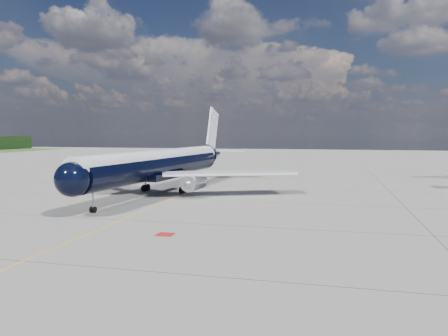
% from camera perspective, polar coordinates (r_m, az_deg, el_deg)
% --- Properties ---
extents(ground, '(320.00, 320.00, 0.00)m').
position_cam_1_polar(ground, '(79.35, -1.70, -1.90)').
color(ground, gray).
rests_on(ground, ground).
extents(taxiway_centerline, '(0.16, 160.00, 0.01)m').
position_cam_1_polar(taxiway_centerline, '(74.58, -2.72, -2.33)').
color(taxiway_centerline, '#EEB30C').
rests_on(taxiway_centerline, ground).
extents(red_marking, '(1.60, 1.60, 0.01)m').
position_cam_1_polar(red_marking, '(39.74, -7.69, -8.59)').
color(red_marking, maroon).
rests_on(red_marking, ground).
extents(main_airliner, '(39.74, 48.55, 14.02)m').
position_cam_1_polar(main_airliner, '(66.52, -7.92, 0.54)').
color(main_airliner, black).
rests_on(main_airliner, ground).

